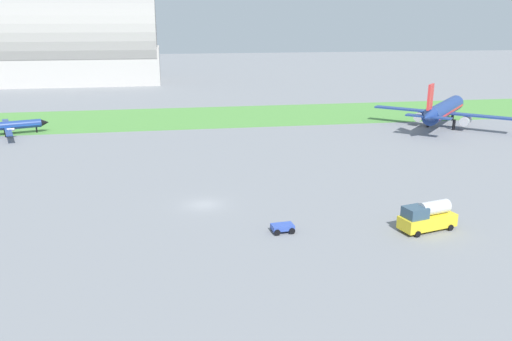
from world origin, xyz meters
TOP-DOWN VIEW (x-y plane):
  - ground_plane at (0.00, 0.00)m, footprint 600.00×600.00m
  - grass_taxiway_strip at (0.00, 60.94)m, footprint 360.00×28.00m
  - airplane_taxiing_turboprop at (-35.77, 47.31)m, footprint 15.53×17.97m
  - airplane_parked_jet_far at (54.18, 39.67)m, footprint 23.50×24.20m
  - baggage_cart_near_gate at (7.87, -10.22)m, footprint 2.53×1.96m
  - fuel_truck_midfield at (23.70, -12.34)m, footprint 6.88×3.87m
  - hangar_distant at (-39.60, 137.15)m, footprint 67.38×29.87m

SIDE VIEW (x-z plane):
  - ground_plane at x=0.00m, z-range 0.00..0.00m
  - grass_taxiway_strip at x=0.00m, z-range 0.00..0.08m
  - baggage_cart_near_gate at x=7.87m, z-range 0.12..1.02m
  - fuel_truck_midfield at x=23.70m, z-range -0.06..3.23m
  - airplane_taxiing_turboprop at x=-35.77m, z-range -0.74..4.80m
  - airplane_parked_jet_far at x=54.18m, z-range -1.47..9.07m
  - hangar_distant at x=-39.60m, z-range -2.34..27.92m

